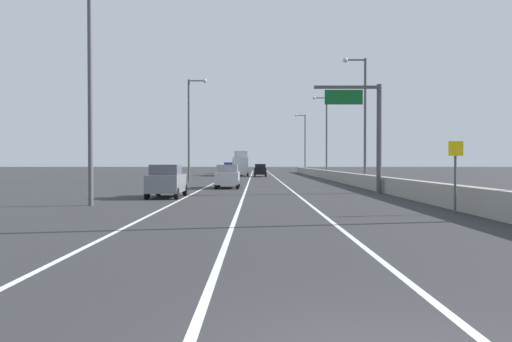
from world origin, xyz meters
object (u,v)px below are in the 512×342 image
at_px(car_blue_1, 227,168).
at_px(car_gray_3, 165,181).
at_px(lamp_post_left_mid, 189,123).
at_px(overhead_sign_gantry, 366,125).
at_px(lamp_post_right_second, 360,113).
at_px(lamp_post_left_near, 92,73).
at_px(lamp_post_right_third, 323,131).
at_px(lamp_post_right_fourth, 302,140).
at_px(car_silver_2, 226,176).
at_px(car_black_0, 258,170).
at_px(speed_advisory_sign, 453,171).
at_px(box_truck, 239,164).

distance_m(car_blue_1, car_gray_3, 64.61).
height_order(lamp_post_left_mid, car_blue_1, lamp_post_left_mid).
height_order(overhead_sign_gantry, lamp_post_right_second, lamp_post_right_second).
height_order(overhead_sign_gantry, lamp_post_left_near, lamp_post_left_near).
relative_size(lamp_post_right_third, lamp_post_right_fourth, 1.00).
relative_size(lamp_post_left_near, car_gray_3, 2.77).
distance_m(lamp_post_right_third, car_blue_1, 29.40).
xyz_separation_m(lamp_post_left_near, car_silver_2, (5.57, 16.35, -5.55)).
relative_size(car_black_0, car_blue_1, 0.84).
xyz_separation_m(lamp_post_right_second, lamp_post_left_mid, (-16.86, 11.15, 0.00)).
bearing_deg(car_blue_1, speed_advisory_sign, -79.76).
bearing_deg(car_silver_2, lamp_post_right_fourth, 77.99).
bearing_deg(overhead_sign_gantry, car_silver_2, 146.33).
height_order(lamp_post_right_second, car_blue_1, lamp_post_right_second).
relative_size(lamp_post_right_third, car_black_0, 2.86).
height_order(lamp_post_right_third, car_black_0, lamp_post_right_third).
bearing_deg(lamp_post_right_second, lamp_post_right_third, 89.40).
bearing_deg(box_truck, lamp_post_right_second, -71.13).
xyz_separation_m(lamp_post_right_fourth, car_gray_3, (-14.75, -65.68, -5.52)).
bearing_deg(car_blue_1, box_truck, -79.79).
bearing_deg(lamp_post_right_fourth, lamp_post_left_near, -103.61).
bearing_deg(overhead_sign_gantry, speed_advisory_sign, -88.14).
bearing_deg(car_silver_2, lamp_post_left_mid, 108.88).
bearing_deg(car_black_0, lamp_post_right_second, -72.82).
xyz_separation_m(lamp_post_left_near, car_black_0, (8.55, 48.56, -5.57)).
distance_m(speed_advisory_sign, car_black_0, 53.11).
bearing_deg(car_black_0, lamp_post_left_near, -99.98).
xyz_separation_m(speed_advisory_sign, car_silver_2, (-10.53, 20.34, -0.80)).
xyz_separation_m(speed_advisory_sign, car_gray_3, (-13.60, 9.55, -0.77)).
height_order(lamp_post_right_fourth, lamp_post_left_near, same).
xyz_separation_m(overhead_sign_gantry, lamp_post_left_mid, (-15.06, 21.26, 1.79)).
bearing_deg(lamp_post_right_fourth, lamp_post_right_third, -88.94).
relative_size(lamp_post_left_near, box_truck, 1.16).
distance_m(lamp_post_right_fourth, lamp_post_left_near, 73.29).
bearing_deg(lamp_post_right_fourth, car_gray_3, -102.66).
xyz_separation_m(car_black_0, car_blue_1, (-5.84, 21.59, 0.11)).
xyz_separation_m(overhead_sign_gantry, lamp_post_right_second, (1.80, 10.11, 1.79)).
distance_m(car_blue_1, car_silver_2, 53.89).
relative_size(overhead_sign_gantry, car_gray_3, 1.80).
distance_m(lamp_post_left_mid, car_gray_3, 26.01).
relative_size(overhead_sign_gantry, speed_advisory_sign, 2.50).
distance_m(overhead_sign_gantry, car_gray_3, 14.28).
relative_size(speed_advisory_sign, car_gray_3, 0.72).
xyz_separation_m(lamp_post_right_third, lamp_post_right_fourth, (-0.47, 25.74, 0.00)).
xyz_separation_m(speed_advisory_sign, lamp_post_right_fourth, (1.15, 75.23, 4.75)).
xyz_separation_m(lamp_post_right_third, lamp_post_left_near, (-17.73, -45.49, 0.00)).
bearing_deg(lamp_post_left_near, lamp_post_right_fourth, 76.39).
relative_size(overhead_sign_gantry, box_truck, 0.76).
bearing_deg(lamp_post_right_second, car_gray_3, -136.50).
height_order(lamp_post_left_mid, box_truck, lamp_post_left_mid).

